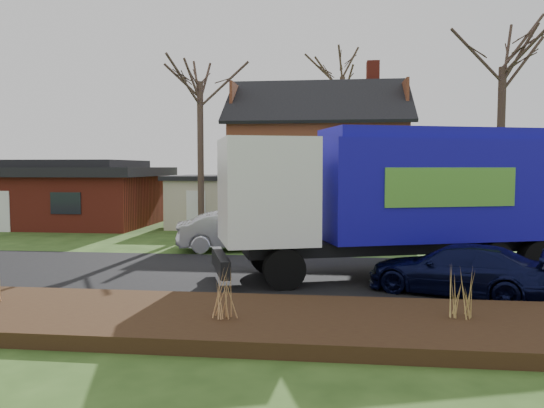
# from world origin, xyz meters

# --- Properties ---
(ground) EXTENTS (120.00, 120.00, 0.00)m
(ground) POSITION_xyz_m (0.00, 0.00, 0.00)
(ground) COLOR #294617
(ground) RESTS_ON ground
(road) EXTENTS (80.00, 7.00, 0.02)m
(road) POSITION_xyz_m (0.00, 0.00, 0.01)
(road) COLOR black
(road) RESTS_ON ground
(mulch_verge) EXTENTS (80.00, 3.50, 0.30)m
(mulch_verge) POSITION_xyz_m (0.00, -5.30, 0.15)
(mulch_verge) COLOR black
(mulch_verge) RESTS_ON ground
(main_house) EXTENTS (12.95, 8.95, 9.26)m
(main_house) POSITION_xyz_m (1.49, 13.91, 4.03)
(main_house) COLOR beige
(main_house) RESTS_ON ground
(ranch_house) EXTENTS (9.80, 8.20, 3.70)m
(ranch_house) POSITION_xyz_m (-12.00, 13.00, 1.81)
(ranch_house) COLOR maroon
(ranch_house) RESTS_ON ground
(garbage_truck) EXTENTS (10.74, 5.85, 4.45)m
(garbage_truck) POSITION_xyz_m (4.82, 0.43, 2.57)
(garbage_truck) COLOR black
(garbage_truck) RESTS_ON ground
(silver_sedan) EXTENTS (4.95, 2.78, 1.55)m
(silver_sedan) POSITION_xyz_m (-0.97, 4.72, 0.77)
(silver_sedan) COLOR #A5A6AC
(silver_sedan) RESTS_ON ground
(navy_wagon) EXTENTS (4.87, 3.44, 1.31)m
(navy_wagon) POSITION_xyz_m (6.05, -1.81, 0.66)
(navy_wagon) COLOR black
(navy_wagon) RESTS_ON ground
(tree_front_west) EXTENTS (3.49, 3.49, 10.38)m
(tree_front_west) POSITION_xyz_m (-3.67, 9.71, 8.55)
(tree_front_west) COLOR #443229
(tree_front_west) RESTS_ON ground
(tree_front_east) EXTENTS (4.07, 4.07, 11.29)m
(tree_front_east) POSITION_xyz_m (10.54, 9.93, 9.18)
(tree_front_east) COLOR #3C2C24
(tree_front_east) RESTS_ON ground
(tree_back) EXTENTS (4.13, 4.13, 13.09)m
(tree_back) POSITION_xyz_m (3.39, 22.18, 10.91)
(tree_back) COLOR #3F3026
(tree_back) RESTS_ON ground
(grass_clump_mid) EXTENTS (0.37, 0.30, 1.03)m
(grass_clump_mid) POSITION_xyz_m (0.68, -5.70, 0.81)
(grass_clump_mid) COLOR #B3814F
(grass_clump_mid) RESTS_ON mulch_verge
(grass_clump_east) EXTENTS (0.38, 0.31, 0.95)m
(grass_clump_east) POSITION_xyz_m (5.45, -5.06, 0.77)
(grass_clump_east) COLOR tan
(grass_clump_east) RESTS_ON mulch_verge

